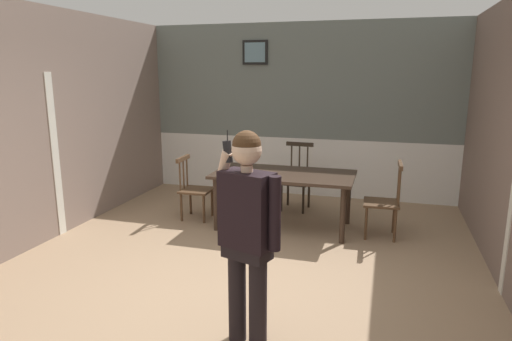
{
  "coord_description": "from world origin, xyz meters",
  "views": [
    {
      "loc": [
        1.45,
        -3.83,
        2.11
      ],
      "look_at": [
        0.32,
        0.01,
        1.22
      ],
      "focal_mm": 31.37,
      "sensor_mm": 36.0,
      "label": 1
    }
  ],
  "objects_px": {
    "dining_table": "(284,179)",
    "chair_at_table_head": "(385,201)",
    "chair_near_window": "(194,189)",
    "chair_by_doorway": "(296,179)",
    "person_figure": "(248,226)"
  },
  "relations": [
    {
      "from": "dining_table",
      "to": "chair_near_window",
      "type": "height_order",
      "value": "chair_near_window"
    },
    {
      "from": "chair_at_table_head",
      "to": "chair_near_window",
      "type": "bearing_deg",
      "value": 88.08
    },
    {
      "from": "chair_near_window",
      "to": "chair_at_table_head",
      "type": "height_order",
      "value": "chair_at_table_head"
    },
    {
      "from": "chair_near_window",
      "to": "person_figure",
      "type": "distance_m",
      "value": 3.25
    },
    {
      "from": "dining_table",
      "to": "chair_by_doorway",
      "type": "relative_size",
      "value": 1.83
    },
    {
      "from": "chair_near_window",
      "to": "chair_at_table_head",
      "type": "distance_m",
      "value": 2.66
    },
    {
      "from": "dining_table",
      "to": "chair_at_table_head",
      "type": "distance_m",
      "value": 1.35
    },
    {
      "from": "chair_near_window",
      "to": "chair_by_doorway",
      "type": "height_order",
      "value": "chair_by_doorway"
    },
    {
      "from": "chair_at_table_head",
      "to": "person_figure",
      "type": "xyz_separation_m",
      "value": [
        -0.98,
        -2.74,
        0.5
      ]
    },
    {
      "from": "chair_near_window",
      "to": "chair_by_doorway",
      "type": "relative_size",
      "value": 0.89
    },
    {
      "from": "dining_table",
      "to": "chair_at_table_head",
      "type": "height_order",
      "value": "chair_at_table_head"
    },
    {
      "from": "chair_by_doorway",
      "to": "chair_at_table_head",
      "type": "xyz_separation_m",
      "value": [
        1.33,
        -0.87,
        0.0
      ]
    },
    {
      "from": "dining_table",
      "to": "person_figure",
      "type": "relative_size",
      "value": 1.11
    },
    {
      "from": "chair_at_table_head",
      "to": "person_figure",
      "type": "relative_size",
      "value": 0.58
    },
    {
      "from": "chair_near_window",
      "to": "person_figure",
      "type": "height_order",
      "value": "person_figure"
    }
  ]
}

